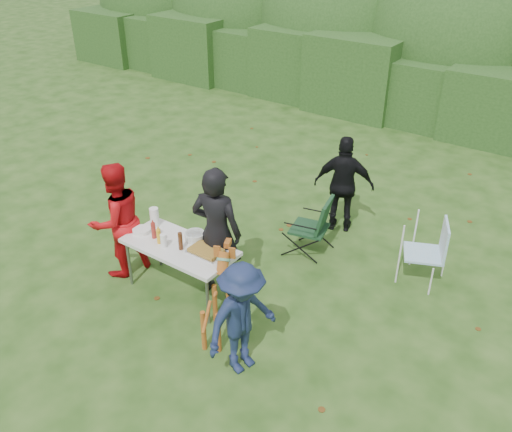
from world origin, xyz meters
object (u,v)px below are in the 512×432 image
Objects in this scene: person_red_jacket at (117,220)px; lawn_chair at (424,251)px; child at (242,319)px; mustard_bottle at (159,236)px; dog at (216,304)px; folding_table at (180,249)px; beer_bottle at (180,241)px; ketchup_bottle at (154,231)px; paper_towel_roll at (154,217)px; camping_chair at (309,225)px; person_cook at (217,233)px; person_black_puffy at (344,185)px.

lawn_chair is at bearing 133.32° from person_red_jacket.
mustard_bottle is (-1.70, 0.51, 0.15)m from child.
lawn_chair is at bearing 39.05° from mustard_bottle.
person_red_jacket is 1.96m from dog.
beer_bottle reaches higher than folding_table.
paper_towel_roll is at bearing 132.32° from ketchup_bottle.
folding_table is 0.20m from beer_bottle.
ketchup_bottle is at bearing 106.67° from person_red_jacket.
paper_towel_roll is at bearing 8.41° from lawn_chair.
dog is at bearing 81.81° from child.
ketchup_bottle is (-1.84, 0.56, 0.16)m from child.
lawn_chair is 3.52m from mustard_bottle.
ketchup_bottle is at bearing 43.08° from camping_chair.
person_red_jacket is 4.14m from lawn_chair.
camping_chair is 2.22m from paper_towel_roll.
camping_chair is 4.19× the size of ketchup_bottle.
mustard_bottle is 0.83× the size of beer_bottle.
person_red_jacket is (-1.01, -0.12, 0.13)m from folding_table.
person_cook is 1.95× the size of lawn_chair.
person_black_puffy is at bearing 63.77° from ketchup_bottle.
lawn_chair is 4.22× the size of ketchup_bottle.
lawn_chair is at bearing 40.37° from folding_table.
beer_bottle is (-0.29, -0.36, -0.05)m from person_cook.
child is 1.49m from beer_bottle.
dog is at bearing 78.20° from camping_chair.
child is 2.21m from paper_towel_roll.
person_cook reaches higher than person_red_jacket.
folding_table is 7.50× the size of mustard_bottle.
person_black_puffy is 3.03m from ketchup_bottle.
person_red_jacket is 2.51m from child.
mustard_bottle is (-1.20, -2.77, 0.06)m from person_black_puffy.
person_cook reaches higher than beer_bottle.
beer_bottle is (-2.39, -2.15, 0.40)m from lawn_chair.
person_red_jacket is 6.31× the size of paper_towel_roll.
person_black_puffy is 1.65m from lawn_chair.
beer_bottle is at bearing 51.26° from person_black_puffy.
person_black_puffy reaches higher than dog.
person_red_jacket reaches higher than person_black_puffy.
lawn_chair is at bearing 41.95° from beer_bottle.
mustard_bottle is at bearing -38.53° from paper_towel_roll.
person_black_puffy reaches higher than ketchup_bottle.
paper_towel_roll is (-0.97, -0.13, -0.04)m from person_cook.
person_red_jacket is 1.78× the size of camping_chair.
camping_chair is 1.63m from lawn_chair.
child reaches higher than camping_chair.
beer_bottle is at bearing 54.05° from camping_chair.
lawn_chair is 3.57× the size of paper_towel_roll.
person_cook reaches higher than mustard_bottle.
person_cook is at bearing 33.70° from mustard_bottle.
person_cook is at bearing 13.17° from dog.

